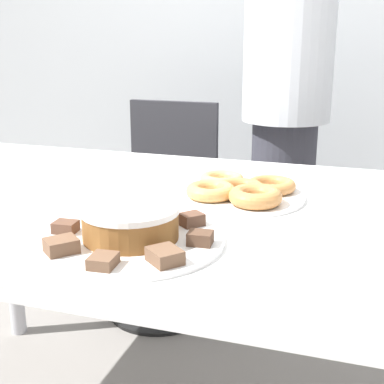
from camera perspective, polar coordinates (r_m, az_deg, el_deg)
wall_back at (r=2.81m, az=10.81°, el=18.88°), size 8.00×0.05×2.60m
table at (r=1.32m, az=-0.14°, el=-4.48°), size 1.89×1.02×0.77m
person_standing at (r=2.16m, az=10.00°, el=8.92°), size 0.34×0.34×1.69m
office_chair_left at (r=2.29m, az=-3.12°, el=-2.46°), size 0.44×0.44×0.89m
plate_cake at (r=1.07m, az=-6.51°, el=-5.13°), size 0.37×0.37×0.01m
plate_donuts at (r=1.35m, az=5.12°, el=-0.44°), size 0.33×0.33×0.01m
frosted_cake at (r=1.05m, az=-6.58°, el=-3.21°), size 0.19×0.19×0.07m
lamington_0 at (r=1.11m, az=-13.34°, el=-3.63°), size 0.05×0.04×0.02m
lamington_1 at (r=1.01m, az=-13.76°, el=-5.57°), size 0.07×0.07×0.03m
lamington_2 at (r=0.94m, az=-9.47°, el=-7.27°), size 0.05×0.05×0.02m
lamington_3 at (r=0.94m, az=-2.91°, el=-6.81°), size 0.08×0.08×0.03m
lamington_4 at (r=1.02m, az=0.88°, el=-4.93°), size 0.05×0.04×0.02m
lamington_5 at (r=1.12m, az=-0.05°, el=-2.94°), size 0.06×0.06×0.03m
lamington_6 at (r=1.18m, az=-4.24°, el=-2.04°), size 0.05×0.06×0.02m
lamington_7 at (r=1.18m, az=-9.43°, el=-2.21°), size 0.06×0.06×0.02m
donut_0 at (r=1.34m, az=5.14°, el=0.40°), size 0.12×0.12×0.03m
donut_1 at (r=1.43m, az=3.19°, el=1.38°), size 0.12×0.12×0.03m
donut_2 at (r=1.31m, az=1.99°, el=0.13°), size 0.12×0.12×0.03m
donut_3 at (r=1.27m, az=6.77°, el=-0.48°), size 0.13×0.13×0.04m
donut_4 at (r=1.38m, az=8.45°, el=0.72°), size 0.13×0.13×0.03m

